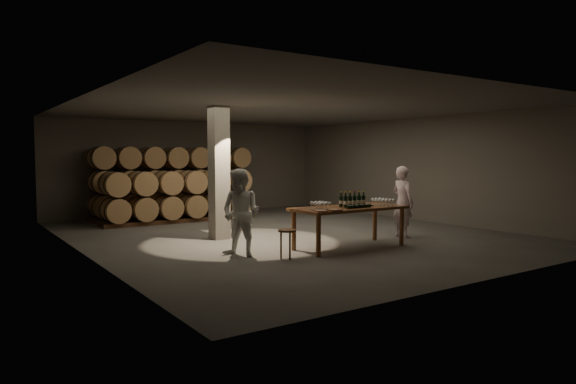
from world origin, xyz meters
TOP-DOWN VIEW (x-y plane):
  - room at (-1.80, 0.20)m, footprint 12.00×12.00m
  - tasting_table at (0.00, -2.50)m, footprint 2.60×1.10m
  - barrel_stack_back at (-0.96, 5.20)m, footprint 5.48×0.95m
  - barrel_stack_front at (-1.35, 3.80)m, footprint 4.70×0.95m
  - bottle_cluster at (0.10, -2.48)m, footprint 0.61×0.24m
  - lying_bottles at (0.02, -2.79)m, footprint 0.75×0.08m
  - glass_cluster_left at (-0.82, -2.54)m, footprint 0.30×0.41m
  - glass_cluster_right at (0.88, -2.64)m, footprint 0.30×0.52m
  - plate at (0.54, -2.50)m, footprint 0.30×0.30m
  - notebook_near at (-0.80, -2.95)m, footprint 0.28×0.22m
  - notebook_corner at (-1.09, -2.88)m, footprint 0.29×0.33m
  - pen at (-0.76, -2.95)m, footprint 0.15×0.04m
  - stool at (-1.82, -2.76)m, footprint 0.35×0.35m
  - person_man at (2.04, -2.14)m, footprint 0.45×0.66m
  - person_woman at (-2.43, -2.02)m, footprint 0.99×1.07m

SIDE VIEW (x-z plane):
  - stool at x=-1.82m, z-range 0.18..0.76m
  - tasting_table at x=0.00m, z-range 0.35..1.25m
  - barrel_stack_front at x=-1.35m, z-range 0.04..1.61m
  - person_woman at x=-2.43m, z-range 0.00..1.75m
  - person_man at x=2.04m, z-range 0.00..1.76m
  - pen at x=-0.76m, z-range 0.90..0.91m
  - plate at x=0.54m, z-range 0.90..0.92m
  - notebook_corner at x=-1.09m, z-range 0.90..0.92m
  - notebook_near at x=-0.80m, z-range 0.90..0.93m
  - lying_bottles at x=0.02m, z-range 0.90..0.98m
  - glass_cluster_right at x=0.88m, z-range 0.93..1.09m
  - glass_cluster_left at x=-0.82m, z-range 0.94..1.10m
  - bottle_cluster at x=0.10m, z-range 0.85..1.19m
  - barrel_stack_back at x=-0.96m, z-range 0.04..2.35m
  - room at x=-1.80m, z-range -4.40..7.60m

